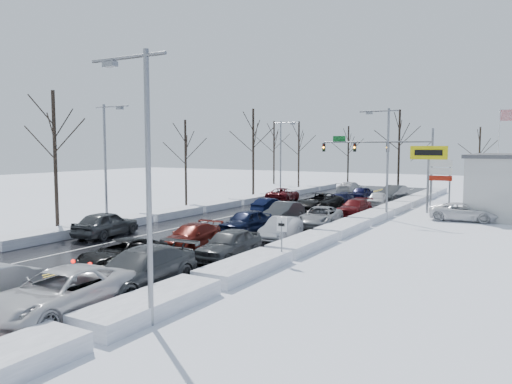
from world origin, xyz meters
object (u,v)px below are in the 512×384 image
Objects in this scene: tires_plus_sign at (429,157)px; oncoming_car_0 at (270,213)px; traffic_signal_mast at (387,151)px; flagpole at (500,147)px.

oncoming_car_0 is (-12.30, -6.98, -4.99)m from tires_plus_sign.
tires_plus_sign is at bearing -59.54° from traffic_signal_mast.
flagpole is at bearing -123.29° from oncoming_car_0.
oncoming_car_0 is at bearing -150.45° from tires_plus_sign.
flagpole reaches higher than traffic_signal_mast.
tires_plus_sign is 0.60× the size of flagpole.
tires_plus_sign reaches higher than oncoming_car_0.
oncoming_car_0 is (-5.25, -18.97, -5.48)m from traffic_signal_mast.
traffic_signal_mast is 3.29× the size of oncoming_car_0.
tires_plus_sign is at bearing -108.44° from flagpole.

